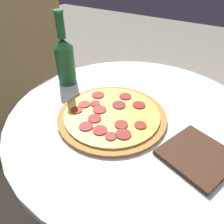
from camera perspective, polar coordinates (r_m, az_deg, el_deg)
name	(u,v)px	position (r m, az deg, el deg)	size (l,w,h in m)	color
table	(131,154)	(0.84, 5.09, -10.94)	(0.80, 0.80, 0.74)	silver
pizza	(112,115)	(0.68, -0.05, -0.81)	(0.34, 0.34, 0.02)	#B77F3D
beer_bottle	(65,59)	(0.84, -12.22, 13.43)	(0.07, 0.07, 0.27)	#195628
pizza_paddle	(204,160)	(0.60, 22.89, -11.47)	(0.20, 0.28, 0.02)	#422819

